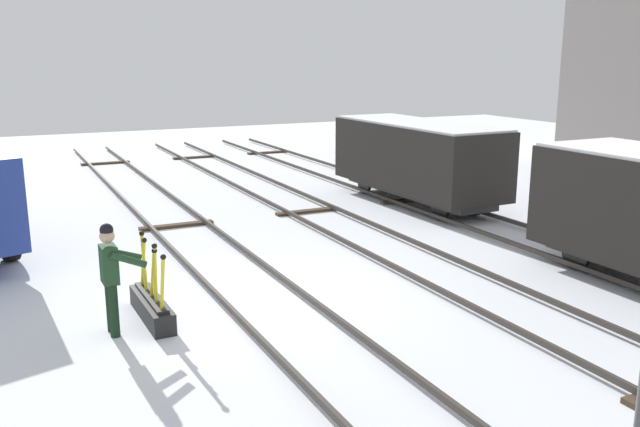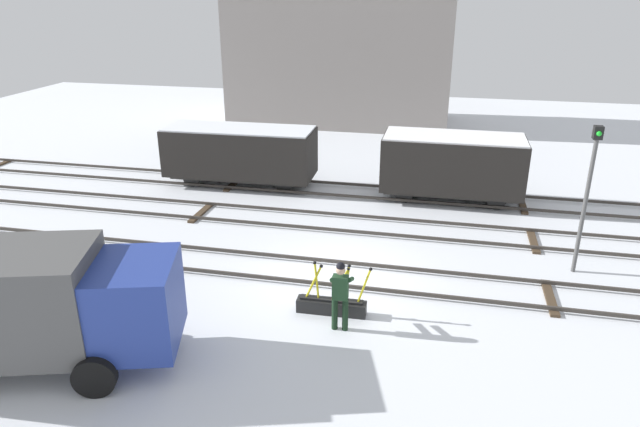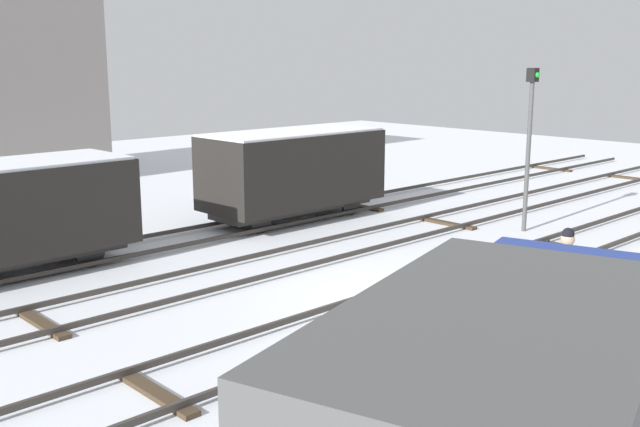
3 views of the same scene
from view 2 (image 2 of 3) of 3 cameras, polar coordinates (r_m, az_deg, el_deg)
name	(u,v)px [view 2 (image 2 of 3)]	position (r m, az deg, el deg)	size (l,w,h in m)	color
ground_plane	(337,277)	(16.87, 1.69, -6.28)	(60.00, 60.00, 0.00)	silver
track_main_line	(337,273)	(16.82, 1.70, -5.95)	(44.00, 1.94, 0.18)	#38332D
track_siding_near	(358,224)	(20.21, 3.74, -1.03)	(44.00, 1.94, 0.18)	#38332D
track_siding_far	(371,192)	(23.38, 5.06, 2.15)	(44.00, 1.94, 0.18)	#38332D
switch_lever_frame	(332,304)	(15.02, 1.18, -8.98)	(1.93, 0.40, 1.45)	black
rail_worker	(340,291)	(14.00, 2.04, -7.70)	(0.54, 0.68, 1.83)	black
delivery_truck	(37,303)	(13.84, -26.16, -7.95)	(6.07, 3.71, 2.79)	navy
signal_post	(588,187)	(17.79, 25.00, 2.38)	(0.24, 0.32, 4.38)	#4C4C4C
apartment_building	(342,25)	(35.59, 2.18, 18.09)	(13.26, 5.90, 11.31)	gray
freight_car_near_switch	(452,164)	(22.80, 12.95, 4.77)	(5.34, 2.32, 2.60)	#2D2B28
freight_car_mid_siding	(240,153)	(24.26, -7.91, 5.98)	(6.21, 2.33, 2.47)	#2D2B28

